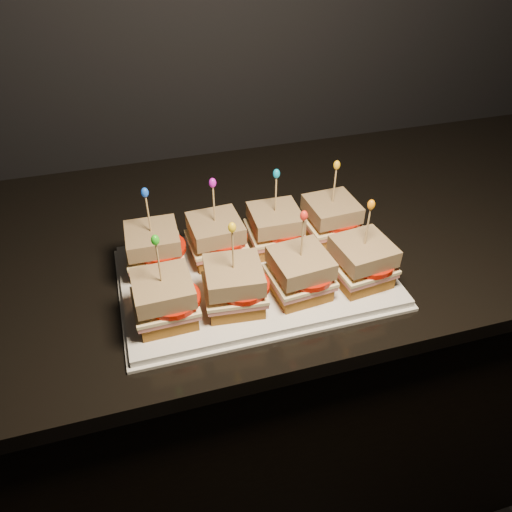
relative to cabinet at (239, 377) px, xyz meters
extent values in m
cube|color=black|center=(0.00, 0.00, 0.00)|extent=(2.43, 0.68, 0.85)
cube|color=black|center=(0.00, 0.00, 0.44)|extent=(2.47, 0.72, 0.03)
cube|color=white|center=(0.00, -0.15, 0.47)|extent=(0.46, 0.28, 0.02)
cube|color=white|center=(0.00, -0.15, 0.46)|extent=(0.47, 0.30, 0.01)
cube|color=#56330D|center=(-0.16, -0.09, 0.49)|extent=(0.09, 0.09, 0.02)
cube|color=#CD6864|center=(-0.16, -0.09, 0.50)|extent=(0.10, 0.09, 0.01)
cube|color=#FDE8A3|center=(-0.16, -0.09, 0.51)|extent=(0.10, 0.09, 0.01)
cylinder|color=#B91605|center=(-0.15, -0.09, 0.52)|extent=(0.09, 0.09, 0.01)
cube|color=#572F0A|center=(-0.16, -0.09, 0.54)|extent=(0.09, 0.09, 0.03)
cylinder|color=tan|center=(-0.16, -0.09, 0.58)|extent=(0.00, 0.00, 0.09)
ellipsoid|color=blue|center=(-0.16, -0.09, 0.63)|extent=(0.01, 0.01, 0.02)
cube|color=#56330D|center=(-0.05, -0.09, 0.49)|extent=(0.09, 0.09, 0.02)
cube|color=#CD6864|center=(-0.05, -0.09, 0.50)|extent=(0.10, 0.10, 0.01)
cube|color=#FDE8A3|center=(-0.05, -0.09, 0.51)|extent=(0.10, 0.10, 0.01)
cylinder|color=#B91605|center=(-0.04, -0.09, 0.52)|extent=(0.09, 0.09, 0.01)
cube|color=#572F0A|center=(-0.05, -0.09, 0.54)|extent=(0.09, 0.09, 0.03)
cylinder|color=tan|center=(-0.05, -0.09, 0.58)|extent=(0.00, 0.00, 0.09)
ellipsoid|color=#C312C7|center=(-0.05, -0.09, 0.63)|extent=(0.01, 0.01, 0.02)
cube|color=#56330D|center=(0.06, -0.09, 0.49)|extent=(0.09, 0.09, 0.02)
cube|color=#CD6864|center=(0.06, -0.09, 0.50)|extent=(0.10, 0.09, 0.01)
cube|color=#FDE8A3|center=(0.06, -0.09, 0.51)|extent=(0.10, 0.09, 0.01)
cylinder|color=#B91605|center=(0.07, -0.09, 0.52)|extent=(0.09, 0.09, 0.01)
cube|color=#572F0A|center=(0.06, -0.09, 0.54)|extent=(0.09, 0.09, 0.03)
cylinder|color=tan|center=(0.06, -0.09, 0.58)|extent=(0.00, 0.00, 0.09)
ellipsoid|color=#0B8BB4|center=(0.06, -0.09, 0.63)|extent=(0.01, 0.01, 0.02)
cube|color=#56330D|center=(0.17, -0.09, 0.49)|extent=(0.09, 0.09, 0.02)
cube|color=#CD6864|center=(0.17, -0.09, 0.50)|extent=(0.10, 0.10, 0.01)
cube|color=#FDE8A3|center=(0.17, -0.09, 0.51)|extent=(0.10, 0.10, 0.01)
cylinder|color=#B91605|center=(0.18, -0.09, 0.52)|extent=(0.09, 0.09, 0.01)
cube|color=#572F0A|center=(0.17, -0.09, 0.54)|extent=(0.09, 0.09, 0.03)
cylinder|color=tan|center=(0.17, -0.09, 0.58)|extent=(0.00, 0.00, 0.09)
ellipsoid|color=gold|center=(0.17, -0.09, 0.63)|extent=(0.01, 0.01, 0.02)
cube|color=#56330D|center=(-0.16, -0.22, 0.49)|extent=(0.09, 0.09, 0.02)
cube|color=#CD6864|center=(-0.16, -0.22, 0.50)|extent=(0.10, 0.09, 0.01)
cube|color=#FDE8A3|center=(-0.16, -0.22, 0.51)|extent=(0.10, 0.10, 0.01)
cylinder|color=#B91605|center=(-0.15, -0.22, 0.52)|extent=(0.09, 0.09, 0.01)
cube|color=#572F0A|center=(-0.16, -0.22, 0.54)|extent=(0.09, 0.09, 0.03)
cylinder|color=tan|center=(-0.16, -0.22, 0.58)|extent=(0.00, 0.00, 0.09)
ellipsoid|color=green|center=(-0.16, -0.22, 0.63)|extent=(0.01, 0.01, 0.02)
cube|color=#56330D|center=(-0.05, -0.22, 0.49)|extent=(0.09, 0.09, 0.02)
cube|color=#CD6864|center=(-0.05, -0.22, 0.50)|extent=(0.10, 0.10, 0.01)
cube|color=#FDE8A3|center=(-0.05, -0.22, 0.51)|extent=(0.10, 0.10, 0.01)
cylinder|color=#B91605|center=(-0.04, -0.22, 0.52)|extent=(0.09, 0.09, 0.01)
cube|color=#572F0A|center=(-0.05, -0.22, 0.54)|extent=(0.10, 0.10, 0.03)
cylinder|color=tan|center=(-0.05, -0.22, 0.58)|extent=(0.00, 0.00, 0.09)
ellipsoid|color=yellow|center=(-0.05, -0.22, 0.63)|extent=(0.01, 0.01, 0.02)
cube|color=#56330D|center=(0.06, -0.22, 0.49)|extent=(0.09, 0.09, 0.02)
cube|color=#CD6864|center=(0.06, -0.22, 0.50)|extent=(0.10, 0.10, 0.01)
cube|color=#FDE8A3|center=(0.06, -0.22, 0.51)|extent=(0.10, 0.10, 0.01)
cylinder|color=#B91605|center=(0.07, -0.22, 0.52)|extent=(0.09, 0.09, 0.01)
cube|color=#572F0A|center=(0.06, -0.22, 0.54)|extent=(0.10, 0.10, 0.03)
cylinder|color=tan|center=(0.06, -0.22, 0.58)|extent=(0.00, 0.00, 0.09)
ellipsoid|color=red|center=(0.06, -0.22, 0.63)|extent=(0.01, 0.01, 0.02)
cube|color=#56330D|center=(0.17, -0.22, 0.49)|extent=(0.10, 0.10, 0.02)
cube|color=#CD6864|center=(0.17, -0.22, 0.50)|extent=(0.10, 0.10, 0.01)
cube|color=#FDE8A3|center=(0.17, -0.22, 0.51)|extent=(0.11, 0.10, 0.01)
cylinder|color=#B91605|center=(0.18, -0.22, 0.52)|extent=(0.09, 0.09, 0.01)
cube|color=#572F0A|center=(0.17, -0.22, 0.54)|extent=(0.10, 0.10, 0.03)
cylinder|color=tan|center=(0.17, -0.22, 0.58)|extent=(0.00, 0.00, 0.09)
ellipsoid|color=orange|center=(0.17, -0.22, 0.63)|extent=(0.01, 0.01, 0.02)
camera|label=1|loc=(-0.18, -0.79, 1.04)|focal=35.00mm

